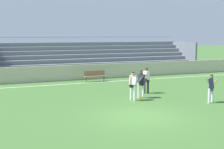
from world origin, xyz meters
TOP-DOWN VIEW (x-y plane):
  - ground_plane at (0.00, 0.00)m, footprint 160.00×160.00m
  - field_line_sideline at (0.00, 10.77)m, footprint 44.00×0.12m
  - sideline_wall at (0.00, 12.73)m, footprint 48.00×0.16m
  - bleacher_stand at (3.96, 16.16)m, footprint 19.97×4.83m
  - bench_near_bin at (1.72, 11.25)m, footprint 1.80×0.40m
  - player_white_overlapping at (1.28, 3.31)m, footprint 0.67×0.55m
  - player_dark_wide_right at (2.06, 3.77)m, footprint 0.56×0.45m
  - player_white_on_ball at (3.11, 5.02)m, footprint 0.59×0.48m
  - player_dark_challenging at (5.12, 1.10)m, footprint 0.49×0.73m
  - soccer_ball at (1.82, 3.09)m, footprint 0.22×0.22m

SIDE VIEW (x-z plane):
  - ground_plane at x=0.00m, z-range 0.00..0.00m
  - field_line_sideline at x=0.00m, z-range 0.00..0.01m
  - soccer_ball at x=1.82m, z-range 0.00..0.22m
  - bench_near_bin at x=1.72m, z-range 0.10..1.00m
  - sideline_wall at x=0.00m, z-range 0.00..1.29m
  - player_dark_challenging at x=5.12m, z-range 0.15..1.76m
  - player_white_on_ball at x=3.11m, z-range 0.17..1.87m
  - player_white_overlapping at x=1.28m, z-range 0.17..1.88m
  - player_dark_wide_right at x=2.06m, z-range 0.17..1.88m
  - bleacher_stand at x=3.96m, z-range -0.21..3.41m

